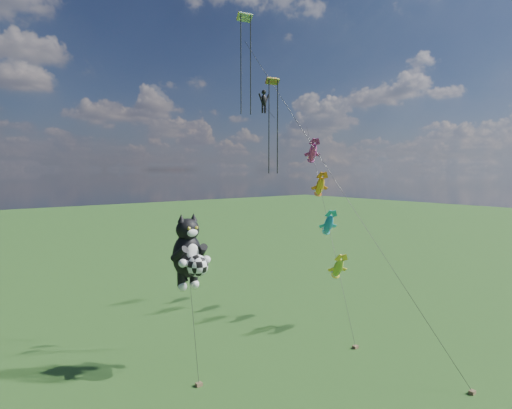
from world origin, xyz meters
TOP-DOWN VIEW (x-y plane):
  - ground at (0.00, 0.00)m, footprint 300.00×300.00m
  - cat_kite_rig at (-2.59, 8.05)m, footprint 2.50×4.14m
  - fish_windsock_rig at (13.39, 10.51)m, footprint 8.39×13.70m
  - parafoil_rig at (4.43, 8.38)m, footprint 5.81×16.86m

SIDE VIEW (x-z plane):
  - ground at x=0.00m, z-range 0.00..0.00m
  - cat_kite_rig at x=-2.59m, z-range 2.70..13.37m
  - fish_windsock_rig at x=13.39m, z-range 1.11..19.41m
  - parafoil_rig at x=4.43m, z-range 6.35..32.22m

